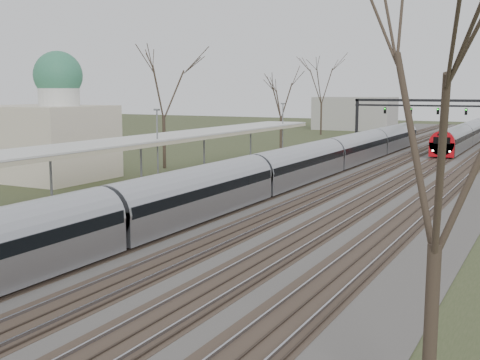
# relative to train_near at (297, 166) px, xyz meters

# --- Properties ---
(track_bed) EXTENTS (24.00, 160.00, 0.22)m
(track_bed) POSITION_rel_train_near_xyz_m (2.76, 10.05, -1.42)
(track_bed) COLOR #474442
(track_bed) RESTS_ON ground
(platform) EXTENTS (3.50, 69.00, 1.00)m
(platform) POSITION_rel_train_near_xyz_m (-6.55, -7.45, -0.98)
(platform) COLOR #9E9B93
(platform) RESTS_ON ground
(canopy) EXTENTS (4.10, 50.00, 3.11)m
(canopy) POSITION_rel_train_near_xyz_m (-6.55, -11.96, 2.45)
(canopy) COLOR slate
(canopy) RESTS_ON platform
(dome_building) EXTENTS (10.00, 8.00, 10.30)m
(dome_building) POSITION_rel_train_near_xyz_m (-19.21, -6.95, 2.24)
(dome_building) COLOR beige
(dome_building) RESTS_ON ground
(signal_gantry) EXTENTS (21.00, 0.59, 6.08)m
(signal_gantry) POSITION_rel_train_near_xyz_m (2.79, 40.04, 3.43)
(signal_gantry) COLOR black
(signal_gantry) RESTS_ON ground
(tree_west_far) EXTENTS (5.50, 5.50, 11.33)m
(tree_west_far) POSITION_rel_train_near_xyz_m (-14.50, 3.05, 6.54)
(tree_west_far) COLOR #2D231C
(tree_west_far) RESTS_ON ground
(tree_east_near) EXTENTS (4.50, 4.50, 9.27)m
(tree_east_near) POSITION_rel_train_near_xyz_m (15.50, -29.95, 5.08)
(tree_east_near) COLOR #2D231C
(tree_east_near) RESTS_ON ground
(train_near) EXTENTS (2.62, 75.21, 3.05)m
(train_near) POSITION_rel_train_near_xyz_m (0.00, 0.00, 0.00)
(train_near) COLOR #A3A6AD
(train_near) RESTS_ON ground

